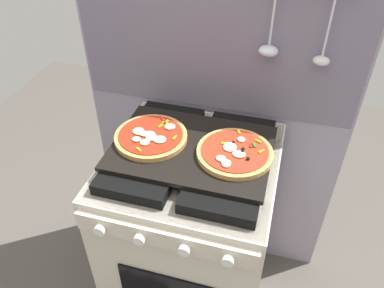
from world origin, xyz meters
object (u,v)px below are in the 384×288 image
at_px(baking_tray, 192,148).
at_px(pizza_left, 151,137).
at_px(stove, 192,233).
at_px(pizza_right, 235,152).

relative_size(baking_tray, pizza_left, 2.13).
bearing_deg(stove, baking_tray, 90.00).
bearing_deg(baking_tray, pizza_right, -2.52).
bearing_deg(pizza_right, pizza_left, 179.60).
distance_m(stove, pizza_right, 0.50).
xyz_separation_m(stove, baking_tray, (0.00, 0.00, 0.46)).
bearing_deg(pizza_left, stove, 1.08).
distance_m(pizza_left, pizza_right, 0.30).
bearing_deg(stove, pizza_left, -178.92).
relative_size(stove, pizza_right, 3.55).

